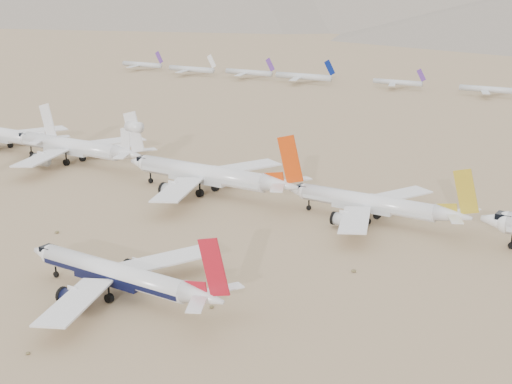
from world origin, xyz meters
TOP-DOWN VIEW (x-y plane):
  - ground at (0.00, 0.00)m, footprint 7000.00×7000.00m
  - main_airliner at (8.10, -3.96)m, footprint 45.24×44.19m
  - row2_gold_tail at (28.05, 62.89)m, footprint 46.65×45.62m
  - row2_orange_tail at (-20.68, 60.68)m, footprint 55.41×54.20m
  - row2_white_trijet at (-78.81, 65.92)m, footprint 56.08×54.81m
  - row2_white_twin at (-117.38, 66.67)m, footprint 52.65×51.52m
  - distant_storage_row at (-5.09, 293.93)m, footprint 512.97×50.10m

SIDE VIEW (x-z plane):
  - ground at x=0.00m, z-range 0.00..0.00m
  - distant_storage_row at x=-5.09m, z-range -2.67..11.29m
  - main_airliner at x=8.10m, z-range -3.59..12.37m
  - row2_gold_tail at x=28.05m, z-range -3.66..12.95m
  - row2_white_twin at x=-117.38m, z-range -4.11..14.70m
  - row2_orange_tail at x=-20.68m, z-range -4.34..15.43m
  - row2_white_trijet at x=-78.81m, z-range -4.18..15.69m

